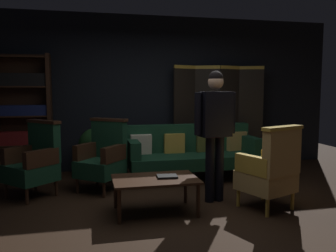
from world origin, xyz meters
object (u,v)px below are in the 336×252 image
Objects in this scene: velvet_couch at (192,151)px; armchair_wing_left at (103,157)px; standing_figure at (215,124)px; potted_plant at (94,149)px; armchair_wing_right at (35,161)px; bookshelf at (23,113)px; coffee_table at (155,182)px; armchair_gilt_accent at (270,170)px; folding_screen at (218,115)px; book_black_cloth at (167,176)px.

armchair_wing_left reaches higher than velvet_couch.
potted_plant is at bearing 131.93° from standing_figure.
velvet_couch is at bearing 11.00° from armchair_wing_right.
standing_figure is (2.65, -1.95, -0.04)m from bookshelf.
coffee_table is 1.41m from armchair_gilt_accent.
velvet_couch is 1.34m from standing_figure.
coffee_table is at bearing -162.71° from standing_figure.
coffee_table is 0.96× the size of armchair_wing_left.
armchair_wing_right is at bearing -74.95° from bookshelf.
standing_figure reaches higher than armchair_wing_left.
standing_figure reaches higher than armchair_gilt_accent.
standing_figure is at bearing 17.29° from coffee_table.
standing_figure reaches higher than coffee_table.
armchair_wing_right is at bearing 162.22° from standing_figure.
armchair_wing_left is 0.61× the size of standing_figure.
bookshelf reaches higher than armchair_wing_left.
armchair_wing_left is at bearing -41.79° from bookshelf.
coffee_table is 1.09m from standing_figure.
velvet_couch is (2.70, -0.74, -0.61)m from bookshelf.
folding_screen is at bearing 53.76° from coffee_table.
folding_screen is 2.80m from coffee_table.
folding_screen is 1.83× the size of armchair_gilt_accent.
potted_plant is at bearing -12.93° from bookshelf.
coffee_table is 0.96× the size of armchair_gilt_accent.
folding_screen is at bearing 56.30° from book_black_cloth.
book_black_cloth reaches higher than coffee_table.
velvet_couch is at bearing -16.97° from potted_plant.
folding_screen is at bearing 45.34° from velvet_couch.
potted_plant is (-2.29, -0.26, -0.51)m from folding_screen.
armchair_gilt_accent is 4.36× the size of book_black_cloth.
armchair_gilt_accent and armchair_wing_right have the same top height.
velvet_couch is at bearing 63.18° from book_black_cloth.
folding_screen reaches higher than standing_figure.
armchair_gilt_accent is at bearing -22.64° from armchair_wing_right.
standing_figure reaches higher than potted_plant.
folding_screen is 1.12× the size of standing_figure.
armchair_gilt_accent is at bearing -7.86° from coffee_table.
standing_figure is 2.33m from potted_plant.
bookshelf is at bearing 129.36° from coffee_table.
folding_screen reaches higher than coffee_table.
armchair_wing_left is at bearing -165.65° from velvet_couch.
armchair_wing_left is 1.27× the size of potted_plant.
velvet_couch is at bearing 106.70° from armchair_gilt_accent.
velvet_couch is (-0.73, -0.74, -0.53)m from folding_screen.
standing_figure is at bearing -111.81° from folding_screen.
potted_plant is at bearing 163.03° from velvet_couch.
coffee_table is at bearing -121.18° from velvet_couch.
armchair_wing_right is at bearing 145.90° from coffee_table.
armchair_gilt_accent is (1.39, -0.19, 0.12)m from coffee_table.
coffee_table is at bearing -62.63° from armchair_wing_left.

